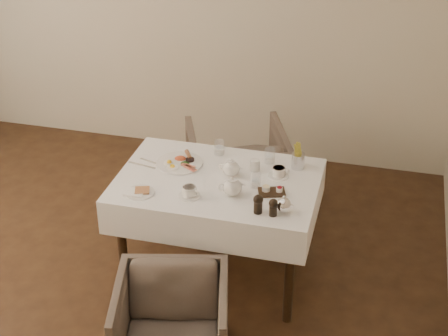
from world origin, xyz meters
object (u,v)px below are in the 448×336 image
armchair_far (237,170)px  breakfast_plate (180,162)px  teapot_centre (231,167)px  table (218,195)px  armchair_near (172,327)px

armchair_far → breakfast_plate: size_ratio=2.45×
armchair_far → teapot_centre: teapot_centre is taller
table → breakfast_plate: bearing=155.3°
armchair_near → teapot_centre: bearing=70.1°
breakfast_plate → teapot_centre: bearing=-15.6°
breakfast_plate → teapot_centre: size_ratio=2.02×
breakfast_plate → teapot_centre: (0.36, -0.07, 0.05)m
armchair_near → breakfast_plate: bearing=90.7°
armchair_near → teapot_centre: teapot_centre is taller
armchair_far → teapot_centre: 0.91m
breakfast_plate → armchair_near: bearing=-80.8°
table → teapot_centre: (0.07, 0.07, 0.18)m
breakfast_plate → table: bearing=-29.9°
teapot_centre → armchair_near: bearing=-97.0°
armchair_far → breakfast_plate: breakfast_plate is taller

